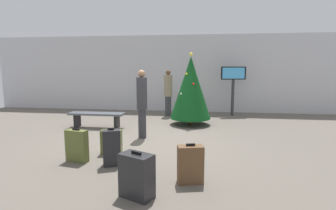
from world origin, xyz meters
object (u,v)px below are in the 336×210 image
(holiday_tree, at_px, (191,88))
(suitcase_3, at_px, (137,176))
(traveller_1, at_px, (168,92))
(traveller_0, at_px, (142,102))
(suitcase_0, at_px, (112,148))
(suitcase_1, at_px, (190,164))
(flight_info_kiosk, at_px, (233,81))
(suitcase_2, at_px, (111,142))
(suitcase_4, at_px, (77,146))
(waiting_bench, at_px, (97,116))

(holiday_tree, height_order, suitcase_3, holiday_tree)
(traveller_1, bearing_deg, traveller_0, -94.47)
(holiday_tree, bearing_deg, suitcase_0, -108.74)
(suitcase_0, bearing_deg, holiday_tree, 71.26)
(holiday_tree, relative_size, suitcase_1, 3.54)
(flight_info_kiosk, distance_m, suitcase_3, 7.39)
(suitcase_1, bearing_deg, suitcase_0, 159.79)
(holiday_tree, height_order, suitcase_1, holiday_tree)
(suitcase_0, xyz_separation_m, suitcase_1, (1.55, -0.57, -0.04))
(suitcase_0, relative_size, suitcase_3, 1.07)
(flight_info_kiosk, bearing_deg, suitcase_2, -121.47)
(suitcase_0, distance_m, suitcase_3, 1.42)
(flight_info_kiosk, height_order, traveller_1, flight_info_kiosk)
(suitcase_0, bearing_deg, traveller_1, 85.95)
(flight_info_kiosk, relative_size, suitcase_4, 2.79)
(traveller_1, bearing_deg, waiting_bench, -129.85)
(waiting_bench, relative_size, suitcase_0, 2.35)
(flight_info_kiosk, distance_m, suitcase_2, 6.14)
(flight_info_kiosk, height_order, suitcase_3, flight_info_kiosk)
(traveller_0, distance_m, traveller_1, 3.34)
(holiday_tree, xyz_separation_m, flight_info_kiosk, (1.57, 1.93, 0.13))
(traveller_0, relative_size, suitcase_0, 2.46)
(flight_info_kiosk, bearing_deg, suitcase_4, -122.69)
(suitcase_4, bearing_deg, holiday_tree, 60.99)
(suitcase_1, bearing_deg, suitcase_4, 163.40)
(holiday_tree, height_order, suitcase_4, holiday_tree)
(suitcase_2, height_order, suitcase_4, suitcase_4)
(flight_info_kiosk, xyz_separation_m, suitcase_4, (-3.67, -5.72, -1.04))
(holiday_tree, xyz_separation_m, suitcase_1, (0.23, -4.48, -0.92))
(traveller_0, height_order, traveller_1, traveller_0)
(suitcase_2, xyz_separation_m, suitcase_3, (1.06, -1.86, 0.06))
(holiday_tree, relative_size, suitcase_3, 3.40)
(traveller_0, xyz_separation_m, traveller_1, (0.26, 3.33, -0.03))
(holiday_tree, distance_m, suitcase_4, 4.43)
(traveller_1, height_order, suitcase_0, traveller_1)
(traveller_1, distance_m, suitcase_3, 6.61)
(suitcase_2, bearing_deg, holiday_tree, 63.83)
(suitcase_4, bearing_deg, suitcase_1, -16.60)
(traveller_1, bearing_deg, holiday_tree, -57.59)
(traveller_0, height_order, suitcase_0, traveller_0)
(suitcase_2, bearing_deg, suitcase_3, -60.45)
(traveller_0, bearing_deg, holiday_tree, 56.84)
(holiday_tree, xyz_separation_m, suitcase_2, (-1.58, -3.22, -0.97))
(traveller_0, bearing_deg, suitcase_0, -93.38)
(waiting_bench, xyz_separation_m, suitcase_2, (1.33, -2.35, -0.10))
(suitcase_4, bearing_deg, suitcase_2, 47.70)
(suitcase_1, relative_size, suitcase_4, 0.97)
(waiting_bench, distance_m, suitcase_1, 4.79)
(traveller_0, xyz_separation_m, suitcase_1, (1.43, -2.64, -0.67))
(traveller_1, height_order, suitcase_2, traveller_1)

